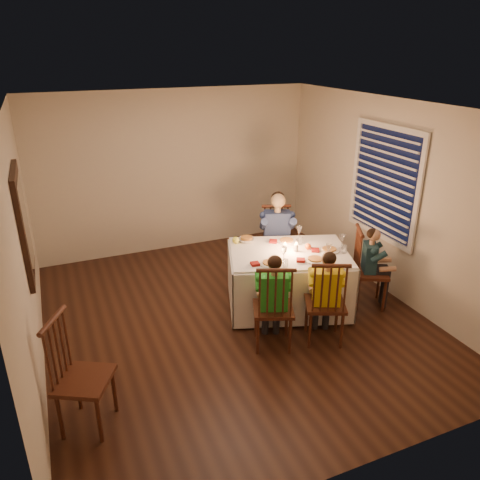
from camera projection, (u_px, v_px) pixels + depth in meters
name	position (u px, v px, depth m)	size (l,w,h in m)	color
ground	(234.00, 318.00, 5.94)	(5.00, 5.00, 0.00)	black
wall_left	(23.00, 253.00, 4.63)	(0.02, 5.00, 2.60)	beige
wall_right	(389.00, 199.00, 6.24)	(0.02, 5.00, 2.60)	beige
wall_back	(175.00, 172.00, 7.56)	(4.50, 0.02, 2.60)	beige
ceiling	(233.00, 107.00, 4.93)	(5.00, 5.00, 0.00)	white
dining_table	(289.00, 268.00, 5.99)	(1.78, 1.52, 0.76)	white
chair_adult	(276.00, 277.00, 6.98)	(0.44, 0.42, 1.07)	#34160E
chair_near_left	(272.00, 344.00, 5.41)	(0.44, 0.42, 1.07)	#34160E
chair_near_right	(322.00, 339.00, 5.51)	(0.44, 0.42, 1.07)	#34160E
chair_end	(366.00, 304.00, 6.26)	(0.44, 0.42, 1.07)	#34160E
chair_extra	(91.00, 424.00, 4.28)	(0.46, 0.44, 1.12)	#34160E
adult	(276.00, 277.00, 6.98)	(0.49, 0.45, 1.31)	navy
child_green	(272.00, 344.00, 5.41)	(0.40, 0.36, 1.14)	green
child_yellow	(322.00, 339.00, 5.51)	(0.39, 0.36, 1.14)	yellow
child_teal	(366.00, 304.00, 6.26)	(0.36, 0.33, 1.08)	#1B3844
setting_adult	(287.00, 241.00, 6.19)	(0.26, 0.26, 0.02)	white
setting_green	(270.00, 264.00, 5.56)	(0.26, 0.26, 0.02)	white
setting_yellow	(315.00, 260.00, 5.65)	(0.26, 0.26, 0.02)	white
setting_teal	(329.00, 250.00, 5.93)	(0.26, 0.26, 0.02)	white
candle_left	(285.00, 248.00, 5.88)	(0.06, 0.06, 0.10)	silver
candle_right	(296.00, 248.00, 5.89)	(0.06, 0.06, 0.10)	silver
squash	(236.00, 240.00, 6.14)	(0.09, 0.09, 0.09)	#FCFF43
orange_fruit	(308.00, 246.00, 5.96)	(0.08, 0.08, 0.08)	orange
serving_bowl	(247.00, 240.00, 6.19)	(0.20, 0.20, 0.05)	white
wall_mirror	(23.00, 224.00, 4.82)	(0.06, 0.95, 1.15)	black
window_blinds	(384.00, 183.00, 6.23)	(0.07, 1.34, 1.54)	black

